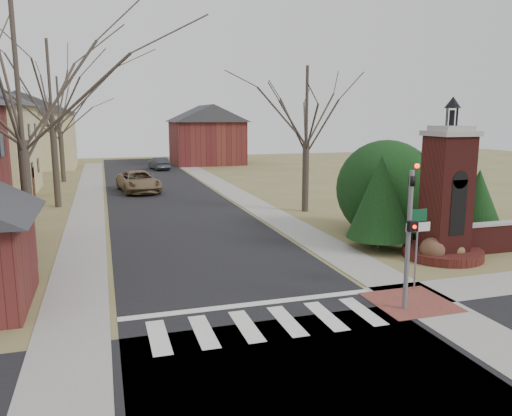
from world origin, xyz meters
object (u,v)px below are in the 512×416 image
object	(u,v)px
sign_post	(417,233)
distant_car	(159,164)
traffic_signal_pole	(410,226)
pickup_truck	(139,182)
brick_gate_monument	(446,206)

from	to	relation	value
sign_post	distant_car	world-z (taller)	sign_post
traffic_signal_pole	distant_car	size ratio (longest dim) A/B	1.12
distant_car	traffic_signal_pole	bearing A→B (deg)	84.22
traffic_signal_pole	pickup_truck	xyz separation A→B (m)	(-5.90, 26.40, -1.79)
pickup_truck	traffic_signal_pole	bearing A→B (deg)	-84.19
brick_gate_monument	distant_car	xyz separation A→B (m)	(-7.36, 37.50, -1.50)
brick_gate_monument	distant_car	bearing A→B (deg)	101.10
sign_post	brick_gate_monument	world-z (taller)	brick_gate_monument
sign_post	distant_car	distance (m)	40.72
sign_post	distant_car	size ratio (longest dim) A/B	0.68
traffic_signal_pole	pickup_truck	world-z (taller)	traffic_signal_pole
sign_post	pickup_truck	size ratio (longest dim) A/B	0.48
traffic_signal_pole	sign_post	size ratio (longest dim) A/B	1.64
sign_post	pickup_truck	distance (m)	26.02
traffic_signal_pole	pickup_truck	bearing A→B (deg)	102.60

